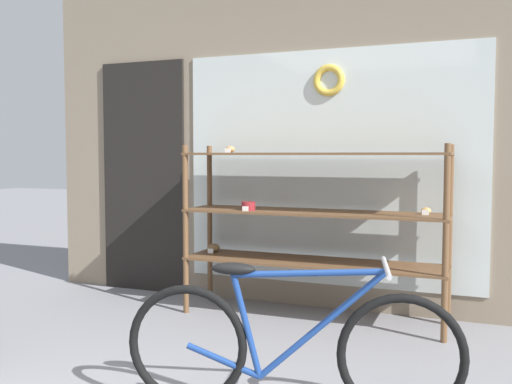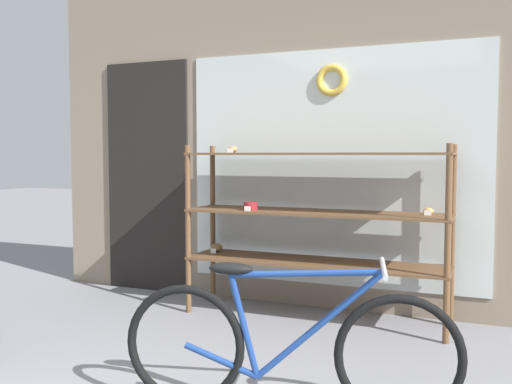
{
  "view_description": "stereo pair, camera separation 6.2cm",
  "coord_description": "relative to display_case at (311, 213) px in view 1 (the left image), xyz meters",
  "views": [
    {
      "loc": [
        1.35,
        -1.72,
        1.26
      ],
      "look_at": [
        0.08,
        1.48,
        1.03
      ],
      "focal_mm": 40.0,
      "sensor_mm": 36.0,
      "label": 1
    },
    {
      "loc": [
        1.41,
        -1.7,
        1.26
      ],
      "look_at": [
        0.08,
        1.48,
        1.03
      ],
      "focal_mm": 40.0,
      "sensor_mm": 36.0,
      "label": 2
    }
  ],
  "objects": [
    {
      "name": "display_case",
      "position": [
        0.0,
        0.0,
        0.0
      ],
      "size": [
        2.0,
        0.48,
        1.33
      ],
      "color": "brown",
      "rests_on": "ground_plane"
    },
    {
      "name": "storefront_facade",
      "position": [
        -0.19,
        0.37,
        0.95
      ],
      "size": [
        4.87,
        0.13,
        3.65
      ],
      "color": "gray",
      "rests_on": "ground_plane"
    },
    {
      "name": "bicycle",
      "position": [
        0.36,
        -1.59,
        -0.48
      ],
      "size": [
        1.63,
        0.52,
        0.74
      ],
      "rotation": [
        0.0,
        0.0,
        0.21
      ],
      "color": "black",
      "rests_on": "ground_plane"
    }
  ]
}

